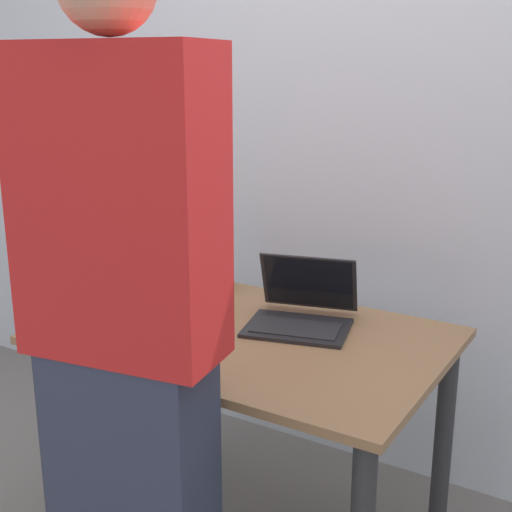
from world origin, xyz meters
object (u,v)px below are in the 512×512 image
Objects in this scene: laptop at (302,310)px; person_figure at (126,342)px; beer_bottle_dark at (188,262)px; beer_bottle_brown at (220,254)px.

laptop is 0.21× the size of person_figure.
beer_bottle_dark is 0.13m from beer_bottle_brown.
laptop is 1.16× the size of beer_bottle_brown.
beer_bottle_brown is at bearing 111.38° from person_figure.
person_figure is at bearing -62.22° from beer_bottle_dark.
beer_bottle_dark is 0.90m from person_figure.
person_figure is at bearing -96.51° from laptop.
laptop is 0.74m from person_figure.
beer_bottle_dark is 0.87× the size of beer_bottle_brown.
person_figure is (0.42, -0.80, 0.07)m from beer_bottle_dark.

